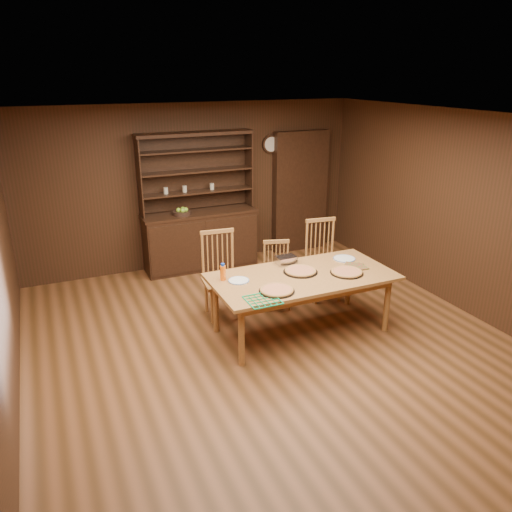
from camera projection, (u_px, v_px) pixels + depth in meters
name	position (u px, v px, depth m)	size (l,w,h in m)	color
floor	(273.00, 345.00, 5.91)	(6.00, 6.00, 0.00)	brown
room_shell	(275.00, 217.00, 5.35)	(6.00, 6.00, 6.00)	silver
china_hutch	(200.00, 232.00, 8.06)	(1.84, 0.52, 2.17)	black
doorway	(300.00, 192.00, 8.74)	(1.00, 0.18, 2.10)	black
wall_clock	(271.00, 144.00, 8.28)	(0.30, 0.05, 0.30)	black
dining_table	(302.00, 280.00, 5.99)	(2.19, 1.10, 0.75)	#AC723B
chair_left	(220.00, 271.00, 6.49)	(0.51, 0.49, 1.13)	#A9743A
chair_center	(277.00, 272.00, 6.76)	(0.46, 0.45, 0.92)	#A9743A
chair_right	(322.00, 256.00, 7.01)	(0.52, 0.50, 1.13)	#A9743A
pizza_left	(277.00, 290.00, 5.53)	(0.40, 0.40, 0.04)	black
pizza_right	(347.00, 272.00, 6.02)	(0.40, 0.40, 0.04)	black
pizza_center	(300.00, 271.00, 6.05)	(0.42, 0.42, 0.04)	black
cooling_rack	(263.00, 300.00, 5.31)	(0.33, 0.33, 0.02)	#0B9953
plate_left	(239.00, 281.00, 5.80)	(0.25, 0.25, 0.02)	silver
plate_right	(344.00, 259.00, 6.47)	(0.29, 0.29, 0.02)	silver
foil_dish	(286.00, 260.00, 6.31)	(0.25, 0.18, 0.10)	white
juice_bottle	(223.00, 272.00, 5.81)	(0.07, 0.07, 0.21)	orange
pot_holder_a	(357.00, 267.00, 6.20)	(0.22, 0.22, 0.02)	#A3121E
pot_holder_b	(353.00, 266.00, 6.23)	(0.22, 0.22, 0.02)	#A3121E
fruit_bowl	(182.00, 212.00, 7.75)	(0.28, 0.28, 0.12)	black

